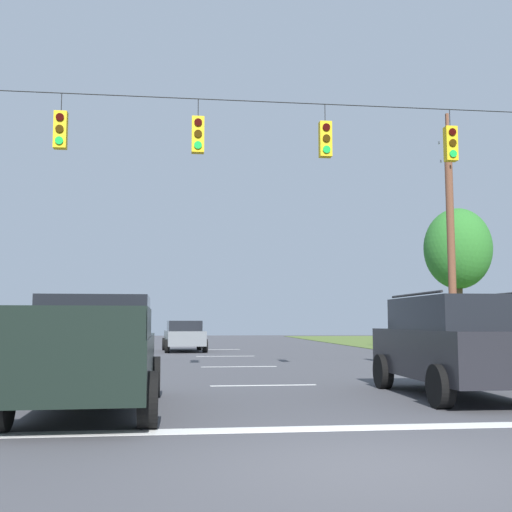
# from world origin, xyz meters

# --- Properties ---
(ground_plane) EXTENTS (120.00, 120.00, 0.00)m
(ground_plane) POSITION_xyz_m (0.00, 0.00, 0.00)
(ground_plane) COLOR #47474C
(stop_bar_stripe) EXTENTS (15.69, 0.45, 0.01)m
(stop_bar_stripe) POSITION_xyz_m (0.00, 2.31, 0.00)
(stop_bar_stripe) COLOR white
(stop_bar_stripe) RESTS_ON ground
(lane_dash_0) EXTENTS (2.50, 0.15, 0.01)m
(lane_dash_0) POSITION_xyz_m (0.00, 8.31, 0.00)
(lane_dash_0) COLOR white
(lane_dash_0) RESTS_ON ground
(lane_dash_1) EXTENTS (2.50, 0.15, 0.01)m
(lane_dash_1) POSITION_xyz_m (0.00, 14.42, 0.00)
(lane_dash_1) COLOR white
(lane_dash_1) RESTS_ON ground
(lane_dash_2) EXTENTS (2.50, 0.15, 0.01)m
(lane_dash_2) POSITION_xyz_m (0.00, 20.69, 0.00)
(lane_dash_2) COLOR white
(lane_dash_2) RESTS_ON ground
(lane_dash_3) EXTENTS (2.50, 0.15, 0.01)m
(lane_dash_3) POSITION_xyz_m (0.00, 27.12, 0.00)
(lane_dash_3) COLOR white
(lane_dash_3) RESTS_ON ground
(overhead_signal_span) EXTENTS (18.03, 0.31, 7.74)m
(overhead_signal_span) POSITION_xyz_m (0.07, 9.38, 4.33)
(overhead_signal_span) COLOR brown
(overhead_signal_span) RESTS_ON ground
(pickup_truck) EXTENTS (2.38, 5.44, 1.95)m
(pickup_truck) POSITION_xyz_m (-3.45, 4.51, 0.97)
(pickup_truck) COLOR black
(pickup_truck) RESTS_ON ground
(suv_black) EXTENTS (2.28, 4.83, 2.05)m
(suv_black) POSITION_xyz_m (3.52, 5.62, 1.06)
(suv_black) COLOR black
(suv_black) RESTS_ON ground
(distant_car_crossing_white) EXTENTS (2.18, 4.38, 1.52)m
(distant_car_crossing_white) POSITION_xyz_m (12.69, 20.42, 0.79)
(distant_car_crossing_white) COLOR silver
(distant_car_crossing_white) RESTS_ON ground
(distant_car_oncoming) EXTENTS (2.25, 4.41, 1.52)m
(distant_car_oncoming) POSITION_xyz_m (-1.74, 25.25, 0.79)
(distant_car_oncoming) COLOR slate
(distant_car_oncoming) RESTS_ON ground
(utility_pole_mid_right) EXTENTS (0.33, 1.96, 10.67)m
(utility_pole_mid_right) POSITION_xyz_m (9.70, 19.34, 5.18)
(utility_pole_mid_right) COLOR brown
(utility_pole_mid_right) RESTS_ON ground
(tree_roadside_right) EXTENTS (3.57, 3.57, 7.54)m
(tree_roadside_right) POSITION_xyz_m (12.79, 25.38, 5.34)
(tree_roadside_right) COLOR brown
(tree_roadside_right) RESTS_ON ground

